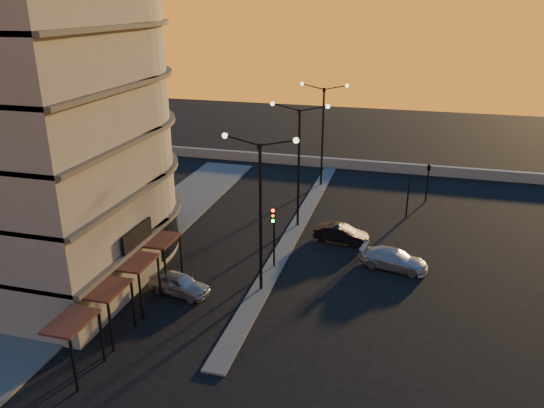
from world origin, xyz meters
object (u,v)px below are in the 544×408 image
at_px(car_sedan, 341,234).
at_px(streetlamp_mid, 299,156).
at_px(car_wagon, 394,259).
at_px(traffic_light_main, 274,228).
at_px(car_hatchback, 179,284).

bearing_deg(car_sedan, streetlamp_mid, 69.97).
bearing_deg(car_sedan, car_wagon, -120.74).
bearing_deg(traffic_light_main, car_wagon, 15.71).
relative_size(traffic_light_main, car_wagon, 0.98).
height_order(streetlamp_mid, traffic_light_main, streetlamp_mid).
distance_m(traffic_light_main, car_wagon, 8.11).
height_order(traffic_light_main, car_hatchback, traffic_light_main).
xyz_separation_m(streetlamp_mid, car_wagon, (7.50, -5.02, -4.96)).
distance_m(streetlamp_mid, traffic_light_main, 7.62).
bearing_deg(streetlamp_mid, traffic_light_main, -90.00).
bearing_deg(traffic_light_main, car_sedan, 55.03).
relative_size(car_hatchback, car_wagon, 0.86).
distance_m(traffic_light_main, car_hatchback, 6.78).
height_order(streetlamp_mid, car_wagon, streetlamp_mid).
relative_size(traffic_light_main, car_sedan, 1.11).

